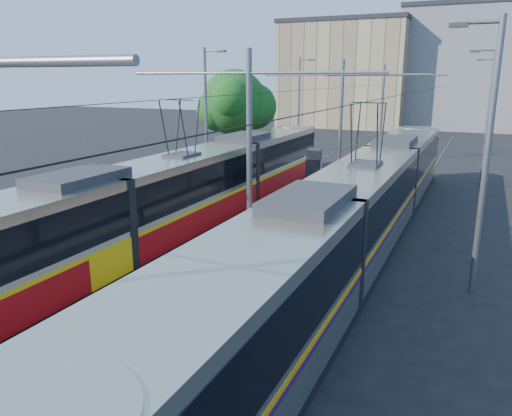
% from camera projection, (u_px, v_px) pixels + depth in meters
% --- Properties ---
extents(ground, '(160.00, 160.00, 0.00)m').
position_uv_depth(ground, '(99.00, 369.00, 11.24)').
color(ground, black).
rests_on(ground, ground).
extents(platform, '(4.00, 50.00, 0.30)m').
position_uv_depth(platform, '(322.00, 199.00, 26.16)').
color(platform, gray).
rests_on(platform, ground).
extents(tactile_strip_left, '(0.70, 50.00, 0.01)m').
position_uv_depth(tactile_strip_left, '(297.00, 194.00, 26.70)').
color(tactile_strip_left, gray).
rests_on(tactile_strip_left, platform).
extents(tactile_strip_right, '(0.70, 50.00, 0.01)m').
position_uv_depth(tactile_strip_right, '(350.00, 199.00, 25.54)').
color(tactile_strip_right, gray).
rests_on(tactile_strip_right, platform).
extents(rails, '(8.71, 70.00, 0.03)m').
position_uv_depth(rails, '(322.00, 202.00, 26.20)').
color(rails, gray).
rests_on(rails, ground).
extents(tram_left, '(2.43, 28.58, 5.50)m').
position_uv_depth(tram_left, '(183.00, 194.00, 20.41)').
color(tram_left, black).
rests_on(tram_left, ground).
extents(tram_right, '(2.43, 31.77, 5.50)m').
position_uv_depth(tram_right, '(363.00, 204.00, 18.25)').
color(tram_right, black).
rests_on(tram_right, ground).
extents(catenary, '(9.20, 70.00, 7.00)m').
position_uv_depth(catenary, '(307.00, 119.00, 22.55)').
color(catenary, slate).
rests_on(catenary, platform).
extents(street_lamps, '(15.18, 38.22, 8.00)m').
position_uv_depth(street_lamps, '(345.00, 116.00, 28.66)').
color(street_lamps, slate).
rests_on(street_lamps, ground).
extents(shelter, '(0.98, 1.32, 2.61)m').
position_uv_depth(shelter, '(314.00, 174.00, 24.98)').
color(shelter, black).
rests_on(shelter, platform).
extents(tree, '(4.75, 4.39, 6.90)m').
position_uv_depth(tree, '(239.00, 104.00, 32.86)').
color(tree, '#382314').
rests_on(tree, ground).
extents(building_left, '(16.32, 12.24, 13.48)m').
position_uv_depth(building_left, '(348.00, 74.00, 66.34)').
color(building_left, tan).
rests_on(building_left, ground).
extents(building_centre, '(18.36, 14.28, 14.93)m').
position_uv_depth(building_centre, '(480.00, 68.00, 63.27)').
color(building_centre, gray).
rests_on(building_centre, ground).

